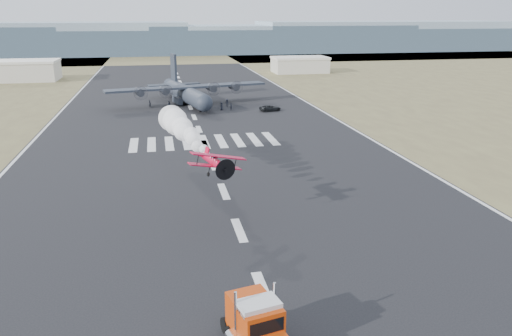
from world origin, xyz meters
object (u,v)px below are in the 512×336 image
object	(u,v)px
crew_c	(227,103)
crew_g	(231,107)
crew_a	(150,104)
crew_h	(169,104)
aerobatic_biplane	(215,162)
crew_d	(201,103)
hangar_right	(300,64)
support_vehicle	(270,108)
crew_b	(207,105)
crew_e	(222,106)
crew_f	(205,104)
hangar_left	(20,70)
semi_truck	(258,327)
transport_aircraft	(186,92)

from	to	relation	value
crew_c	crew_g	bearing A→B (deg)	96.40
crew_a	crew_h	world-z (taller)	crew_h
aerobatic_biplane	crew_d	size ratio (longest dim) A/B	3.28
hangar_right	crew_a	bearing A→B (deg)	-130.99
crew_c	support_vehicle	bearing A→B (deg)	142.41
crew_h	crew_c	bearing A→B (deg)	-177.37
crew_b	crew_c	size ratio (longest dim) A/B	0.93
crew_e	crew_h	xyz separation A→B (m)	(-11.90, 5.25, -0.09)
crew_g	crew_f	bearing A→B (deg)	79.82
hangar_left	hangar_right	distance (m)	98.13
crew_b	crew_d	distance (m)	2.15
semi_truck	crew_h	xyz separation A→B (m)	(-3.06, 91.74, -1.05)
transport_aircraft	support_vehicle	size ratio (longest dim) A/B	8.00
crew_a	crew_h	xyz separation A→B (m)	(4.44, -1.92, 0.03)
support_vehicle	crew_c	size ratio (longest dim) A/B	2.65
crew_d	crew_g	distance (m)	8.29
hangar_right	transport_aircraft	bearing A→B (deg)	-127.48
crew_d	crew_h	world-z (taller)	crew_d
transport_aircraft	crew_a	distance (m)	9.50
crew_a	semi_truck	bearing A→B (deg)	154.08
aerobatic_biplane	support_vehicle	xyz separation A→B (m)	(19.72, 60.44, -5.81)
semi_truck	crew_e	bearing A→B (deg)	71.28
support_vehicle	crew_c	bearing A→B (deg)	36.75
crew_e	support_vehicle	bearing A→B (deg)	94.27
semi_truck	transport_aircraft	size ratio (longest dim) A/B	0.22
transport_aircraft	aerobatic_biplane	bearing A→B (deg)	-103.22
semi_truck	crew_g	xyz separation A→B (m)	(11.01, 86.02, -1.08)
support_vehicle	crew_f	bearing A→B (deg)	49.21
hangar_left	crew_g	world-z (taller)	hangar_left
semi_truck	crew_d	xyz separation A→B (m)	(4.45, 91.08, -0.94)
crew_a	crew_c	xyz separation A→B (m)	(18.23, -2.75, 0.12)
transport_aircraft	crew_c	distance (m)	11.22
hangar_left	aerobatic_biplane	world-z (taller)	aerobatic_biplane
crew_d	crew_g	xyz separation A→B (m)	(6.56, -5.06, -0.13)
aerobatic_biplane	crew_c	bearing A→B (deg)	72.39
support_vehicle	crew_h	xyz separation A→B (m)	(-22.74, 8.52, 0.15)
support_vehicle	crew_c	distance (m)	11.81
transport_aircraft	crew_c	world-z (taller)	transport_aircraft
crew_d	crew_g	bearing A→B (deg)	-94.83
crew_a	crew_b	xyz separation A→B (m)	(13.16, -4.35, 0.05)
hangar_left	semi_truck	distance (m)	160.44
crew_d	crew_e	xyz separation A→B (m)	(4.39, -4.59, -0.01)
crew_c	crew_h	distance (m)	13.81
hangar_left	crew_e	bearing A→B (deg)	-48.21
crew_e	crew_g	xyz separation A→B (m)	(2.17, -0.47, -0.12)
support_vehicle	crew_e	xyz separation A→B (m)	(-10.84, 3.27, 0.24)
hangar_right	crew_d	world-z (taller)	hangar_right
hangar_right	crew_b	bearing A→B (deg)	-121.81
hangar_left	crew_f	world-z (taller)	hangar_left
hangar_right	crew_c	size ratio (longest dim) A/B	11.04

